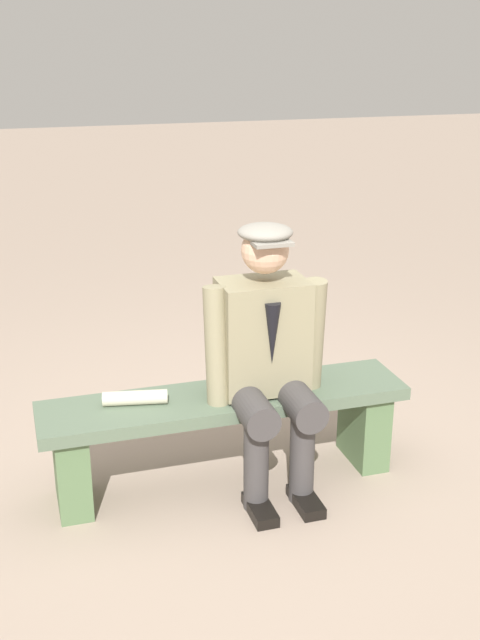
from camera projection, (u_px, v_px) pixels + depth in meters
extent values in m
plane|color=gray|center=(226.00, 481.00, 3.67)|extent=(30.00, 30.00, 0.00)
cube|color=#566852|center=(225.00, 401.00, 3.53)|extent=(1.66, 0.36, 0.06)
cube|color=#547149|center=(364.00, 424.00, 3.79)|extent=(0.14, 0.31, 0.39)
cube|color=#547149|center=(72.00, 467.00, 3.41)|extent=(0.14, 0.31, 0.39)
cube|color=gray|center=(263.00, 335.00, 3.47)|extent=(0.39, 0.25, 0.51)
cylinder|color=#1E2338|center=(263.00, 287.00, 3.40)|extent=(0.21, 0.21, 0.06)
cone|color=black|center=(272.00, 334.00, 3.34)|extent=(0.07, 0.07, 0.28)
sphere|color=#DBAD8C|center=(265.00, 250.00, 3.32)|extent=(0.20, 0.20, 0.20)
ellipsoid|color=gray|center=(265.00, 232.00, 3.29)|extent=(0.24, 0.24, 0.07)
cube|color=gray|center=(272.00, 243.00, 3.22)|extent=(0.16, 0.09, 0.02)
cylinder|color=#3F3C3C|center=(294.00, 396.00, 3.48)|extent=(0.15, 0.46, 0.15)
cylinder|color=#3F3C3C|center=(302.00, 454.00, 3.45)|extent=(0.11, 0.11, 0.46)
cube|color=black|center=(306.00, 501.00, 3.46)|extent=(0.10, 0.24, 0.05)
cylinder|color=gray|center=(313.00, 337.00, 3.50)|extent=(0.12, 0.16, 0.55)
cylinder|color=#3F3C3C|center=(248.00, 402.00, 3.42)|extent=(0.15, 0.46, 0.15)
cylinder|color=#3F3C3C|center=(256.00, 461.00, 3.39)|extent=(0.11, 0.11, 0.46)
cube|color=black|center=(260.00, 509.00, 3.41)|extent=(0.10, 0.24, 0.05)
cylinder|color=gray|center=(216.00, 348.00, 3.38)|extent=(0.11, 0.15, 0.55)
cylinder|color=beige|center=(135.00, 398.00, 3.42)|extent=(0.29, 0.12, 0.06)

